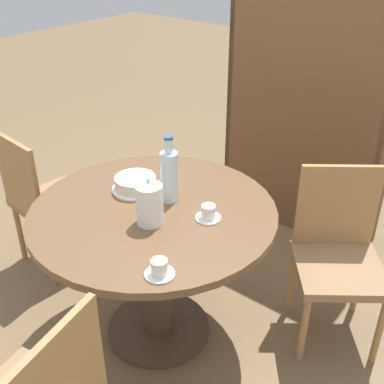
% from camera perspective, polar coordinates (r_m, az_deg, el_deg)
% --- Properties ---
extents(ground_plane, '(14.00, 14.00, 0.00)m').
position_cam_1_polar(ground_plane, '(2.68, -3.97, -15.92)').
color(ground_plane, brown).
extents(dining_table, '(1.14, 1.14, 0.76)m').
position_cam_1_polar(dining_table, '(2.31, -4.46, -5.93)').
color(dining_table, '#473828').
rests_on(dining_table, ground_plane).
extents(chair_a, '(0.59, 0.59, 0.89)m').
position_cam_1_polar(chair_a, '(2.50, 16.90, -6.95)').
color(chair_a, '#A87A47').
rests_on(chair_a, ground_plane).
extents(chair_b, '(0.46, 0.46, 0.89)m').
position_cam_1_polar(chair_b, '(2.97, -17.03, -0.70)').
color(chair_b, '#A87A47').
rests_on(chair_b, ground_plane).
extents(bookshelf, '(1.09, 0.28, 1.91)m').
position_cam_1_polar(bookshelf, '(3.18, 13.74, 11.69)').
color(bookshelf, brown).
rests_on(bookshelf, ground_plane).
extents(coffee_pot, '(0.12, 0.12, 0.22)m').
position_cam_1_polar(coffee_pot, '(2.06, -5.06, -1.28)').
color(coffee_pot, white).
rests_on(coffee_pot, dining_table).
extents(water_bottle, '(0.08, 0.08, 0.32)m').
position_cam_1_polar(water_bottle, '(2.21, -2.70, 2.03)').
color(water_bottle, silver).
rests_on(water_bottle, dining_table).
extents(cake_main, '(0.23, 0.23, 0.07)m').
position_cam_1_polar(cake_main, '(2.35, -6.72, 0.95)').
color(cake_main, white).
rests_on(cake_main, dining_table).
extents(cup_a, '(0.12, 0.12, 0.07)m').
position_cam_1_polar(cup_a, '(1.81, -3.88, -9.11)').
color(cup_a, silver).
rests_on(cup_a, dining_table).
extents(cup_b, '(0.12, 0.12, 0.07)m').
position_cam_1_polar(cup_b, '(2.12, 1.94, -2.56)').
color(cup_b, silver).
rests_on(cup_b, dining_table).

